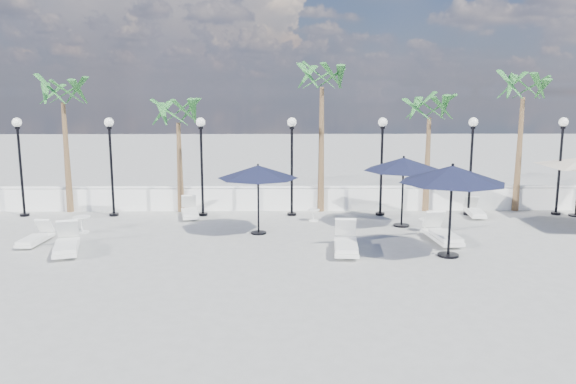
{
  "coord_description": "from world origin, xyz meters",
  "views": [
    {
      "loc": [
        -0.42,
        -15.14,
        4.8
      ],
      "look_at": [
        -0.19,
        3.34,
        1.5
      ],
      "focal_mm": 35.0,
      "sensor_mm": 36.0,
      "label": 1
    }
  ],
  "objects_px": {
    "lounger_4": "(346,244)",
    "lounger_6": "(475,211)",
    "lounger_3": "(66,244)",
    "parasol_navy_right": "(452,175)",
    "parasol_navy_mid": "(404,164)",
    "lounger_5": "(442,234)",
    "lounger_2": "(35,238)",
    "parasol_navy_left": "(258,172)",
    "lounger_1": "(190,211)"
  },
  "relations": [
    {
      "from": "lounger_4",
      "to": "lounger_6",
      "type": "height_order",
      "value": "lounger_4"
    },
    {
      "from": "lounger_3",
      "to": "parasol_navy_right",
      "type": "bearing_deg",
      "value": -19.2
    },
    {
      "from": "parasol_navy_mid",
      "to": "parasol_navy_right",
      "type": "bearing_deg",
      "value": -81.16
    },
    {
      "from": "lounger_4",
      "to": "lounger_6",
      "type": "bearing_deg",
      "value": 46.1
    },
    {
      "from": "lounger_3",
      "to": "lounger_4",
      "type": "distance_m",
      "value": 8.47
    },
    {
      "from": "lounger_5",
      "to": "parasol_navy_mid",
      "type": "height_order",
      "value": "parasol_navy_mid"
    },
    {
      "from": "lounger_2",
      "to": "lounger_6",
      "type": "xyz_separation_m",
      "value": [
        15.44,
        3.88,
        0.0
      ]
    },
    {
      "from": "lounger_2",
      "to": "parasol_navy_left",
      "type": "bearing_deg",
      "value": 13.94
    },
    {
      "from": "lounger_6",
      "to": "lounger_1",
      "type": "bearing_deg",
      "value": -174.46
    },
    {
      "from": "parasol_navy_mid",
      "to": "parasol_navy_right",
      "type": "height_order",
      "value": "parasol_navy_right"
    },
    {
      "from": "lounger_5",
      "to": "parasol_navy_left",
      "type": "distance_m",
      "value": 6.39
    },
    {
      "from": "lounger_3",
      "to": "lounger_2",
      "type": "bearing_deg",
      "value": 127.28
    },
    {
      "from": "lounger_3",
      "to": "parasol_navy_mid",
      "type": "relative_size",
      "value": 0.76
    },
    {
      "from": "lounger_3",
      "to": "lounger_4",
      "type": "bearing_deg",
      "value": -16.94
    },
    {
      "from": "lounger_3",
      "to": "lounger_4",
      "type": "xyz_separation_m",
      "value": [
        8.47,
        -0.04,
        0.01
      ]
    },
    {
      "from": "lounger_2",
      "to": "lounger_6",
      "type": "bearing_deg",
      "value": 17.9
    },
    {
      "from": "lounger_1",
      "to": "lounger_3",
      "type": "bearing_deg",
      "value": -133.43
    },
    {
      "from": "lounger_5",
      "to": "parasol_navy_left",
      "type": "xyz_separation_m",
      "value": [
        -6.0,
        1.16,
        1.87
      ]
    },
    {
      "from": "lounger_1",
      "to": "lounger_4",
      "type": "relative_size",
      "value": 0.87
    },
    {
      "from": "lounger_4",
      "to": "lounger_6",
      "type": "xyz_separation_m",
      "value": [
        5.61,
        4.91,
        -0.06
      ]
    },
    {
      "from": "lounger_5",
      "to": "lounger_2",
      "type": "bearing_deg",
      "value": 175.46
    },
    {
      "from": "lounger_4",
      "to": "lounger_6",
      "type": "relative_size",
      "value": 1.28
    },
    {
      "from": "parasol_navy_right",
      "to": "lounger_2",
      "type": "bearing_deg",
      "value": 173.31
    },
    {
      "from": "lounger_5",
      "to": "lounger_6",
      "type": "xyz_separation_m",
      "value": [
        2.36,
        3.77,
        -0.06
      ]
    },
    {
      "from": "lounger_5",
      "to": "parasol_navy_right",
      "type": "height_order",
      "value": "parasol_navy_right"
    },
    {
      "from": "lounger_1",
      "to": "lounger_2",
      "type": "distance_m",
      "value": 5.8
    },
    {
      "from": "lounger_3",
      "to": "parasol_navy_right",
      "type": "height_order",
      "value": "parasol_navy_right"
    },
    {
      "from": "lounger_5",
      "to": "parasol_navy_mid",
      "type": "distance_m",
      "value": 3.08
    },
    {
      "from": "lounger_5",
      "to": "parasol_navy_right",
      "type": "distance_m",
      "value": 2.72
    },
    {
      "from": "lounger_1",
      "to": "lounger_3",
      "type": "relative_size",
      "value": 0.88
    },
    {
      "from": "lounger_3",
      "to": "lounger_1",
      "type": "bearing_deg",
      "value": 42.18
    },
    {
      "from": "lounger_1",
      "to": "lounger_3",
      "type": "distance_m",
      "value": 5.69
    },
    {
      "from": "lounger_2",
      "to": "parasol_navy_right",
      "type": "relative_size",
      "value": 0.55
    },
    {
      "from": "lounger_3",
      "to": "parasol_navy_left",
      "type": "xyz_separation_m",
      "value": [
        5.72,
        2.26,
        1.88
      ]
    },
    {
      "from": "lounger_4",
      "to": "lounger_2",
      "type": "bearing_deg",
      "value": 178.86
    },
    {
      "from": "lounger_3",
      "to": "lounger_6",
      "type": "bearing_deg",
      "value": 2.44
    },
    {
      "from": "lounger_6",
      "to": "parasol_navy_mid",
      "type": "xyz_separation_m",
      "value": [
        -3.21,
        -1.59,
        2.05
      ]
    },
    {
      "from": "lounger_3",
      "to": "lounger_4",
      "type": "height_order",
      "value": "lounger_4"
    },
    {
      "from": "parasol_navy_left",
      "to": "lounger_3",
      "type": "bearing_deg",
      "value": -158.45
    },
    {
      "from": "lounger_4",
      "to": "parasol_navy_mid",
      "type": "xyz_separation_m",
      "value": [
        2.4,
        3.32,
        1.99
      ]
    },
    {
      "from": "parasol_navy_left",
      "to": "parasol_navy_mid",
      "type": "relative_size",
      "value": 0.96
    },
    {
      "from": "lounger_3",
      "to": "lounger_4",
      "type": "relative_size",
      "value": 0.99
    },
    {
      "from": "lounger_1",
      "to": "parasol_navy_left",
      "type": "relative_size",
      "value": 0.7
    },
    {
      "from": "lounger_3",
      "to": "parasol_navy_right",
      "type": "distance_m",
      "value": 11.67
    },
    {
      "from": "lounger_1",
      "to": "lounger_4",
      "type": "height_order",
      "value": "lounger_4"
    },
    {
      "from": "parasol_navy_right",
      "to": "lounger_1",
      "type": "bearing_deg",
      "value": 147.69
    },
    {
      "from": "lounger_3",
      "to": "parasol_navy_mid",
      "type": "xyz_separation_m",
      "value": [
        10.87,
        3.28,
        2.0
      ]
    },
    {
      "from": "lounger_2",
      "to": "lounger_5",
      "type": "bearing_deg",
      "value": 4.26
    },
    {
      "from": "lounger_1",
      "to": "parasol_navy_left",
      "type": "distance_m",
      "value": 4.26
    },
    {
      "from": "lounger_1",
      "to": "lounger_2",
      "type": "xyz_separation_m",
      "value": [
        -4.31,
        -3.88,
        -0.02
      ]
    }
  ]
}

